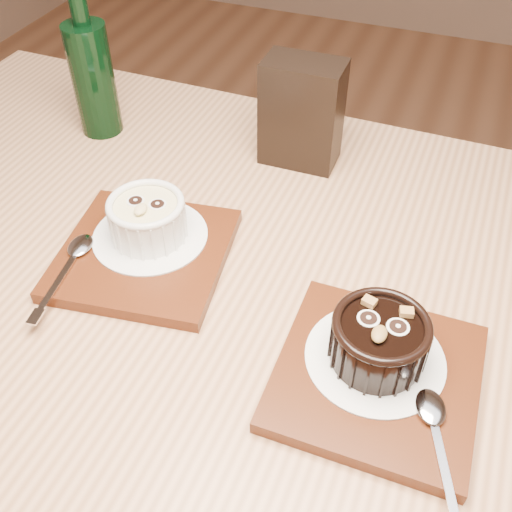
% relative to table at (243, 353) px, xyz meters
% --- Properties ---
extents(table, '(1.22, 0.82, 0.75)m').
position_rel_table_xyz_m(table, '(0.00, 0.00, 0.00)').
color(table, '#9C6944').
rests_on(table, ground).
extents(tray_left, '(0.20, 0.20, 0.01)m').
position_rel_table_xyz_m(tray_left, '(-0.12, 0.02, 0.10)').
color(tray_left, '#53220D').
rests_on(tray_left, table).
extents(doily_left, '(0.13, 0.13, 0.00)m').
position_rel_table_xyz_m(doily_left, '(-0.13, 0.04, 0.11)').
color(doily_left, white).
rests_on(doily_left, tray_left).
extents(ramekin_white, '(0.09, 0.09, 0.05)m').
position_rel_table_xyz_m(ramekin_white, '(-0.13, 0.04, 0.13)').
color(ramekin_white, white).
rests_on(ramekin_white, doily_left).
extents(spoon_left, '(0.05, 0.14, 0.01)m').
position_rel_table_xyz_m(spoon_left, '(-0.19, -0.04, 0.11)').
color(spoon_left, silver).
rests_on(spoon_left, tray_left).
extents(tray_right, '(0.18, 0.18, 0.01)m').
position_rel_table_xyz_m(tray_right, '(0.15, -0.05, 0.10)').
color(tray_right, '#53220D').
rests_on(tray_right, table).
extents(doily_right, '(0.13, 0.13, 0.00)m').
position_rel_table_xyz_m(doily_right, '(0.15, -0.04, 0.11)').
color(doily_right, white).
rests_on(doily_right, tray_right).
extents(ramekin_dark, '(0.09, 0.09, 0.05)m').
position_rel_table_xyz_m(ramekin_dark, '(0.15, -0.04, 0.13)').
color(ramekin_dark, black).
rests_on(ramekin_dark, doily_right).
extents(spoon_right, '(0.07, 0.13, 0.01)m').
position_rel_table_xyz_m(spoon_right, '(0.22, -0.10, 0.11)').
color(spoon_right, silver).
rests_on(spoon_right, tray_right).
extents(condiment_stand, '(0.10, 0.06, 0.14)m').
position_rel_table_xyz_m(condiment_stand, '(-0.02, 0.27, 0.16)').
color(condiment_stand, black).
rests_on(condiment_stand, table).
extents(green_bottle, '(0.06, 0.06, 0.22)m').
position_rel_table_xyz_m(green_bottle, '(-0.31, 0.24, 0.17)').
color(green_bottle, black).
rests_on(green_bottle, table).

